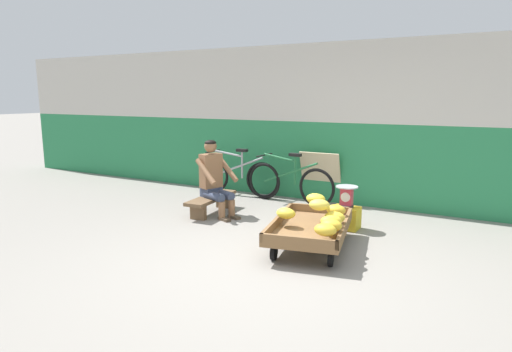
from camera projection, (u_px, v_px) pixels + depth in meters
The scene contains 11 objects.
ground_plane at pixel (269, 268), 4.69m from camera, with size 80.00×80.00×0.00m, color gray.
back_wall at pixel (360, 125), 7.25m from camera, with size 16.00×0.30×2.66m.
banana_cart at pixel (310, 229), 5.25m from camera, with size 1.11×1.58×0.36m.
banana_pile at pixel (322, 215), 5.06m from camera, with size 0.89×1.02×0.26m.
low_bench at pixel (211, 201), 6.82m from camera, with size 0.38×1.12×0.27m.
vendor_seated at pixel (214, 178), 6.69m from camera, with size 0.74×0.61×1.14m.
plastic_crate at pixel (346, 218), 6.05m from camera, with size 0.36×0.28×0.30m.
weighing_scale at pixel (347, 196), 6.00m from camera, with size 0.30×0.30×0.29m.
bicycle_near_left at pixel (237, 176), 8.06m from camera, with size 1.66×0.48×0.86m.
bicycle_far_left at pixel (289, 182), 7.47m from camera, with size 1.66×0.48×0.86m.
sign_board at pixel (321, 177), 7.56m from camera, with size 0.70×0.30×0.86m.
Camera 1 is at (2.03, -3.95, 1.80)m, focal length 31.00 mm.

